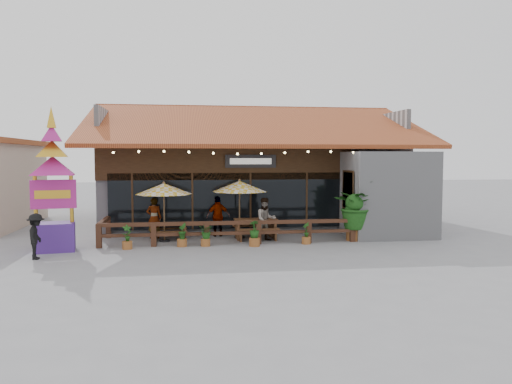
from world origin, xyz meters
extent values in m
plane|color=gray|center=(0.00, 0.00, 0.00)|extent=(100.00, 100.00, 0.00)
cube|color=#A8A9AD|center=(0.00, 7.00, 2.00)|extent=(14.00, 10.00, 4.00)
cube|color=#3C2513|center=(-1.50, 1.92, 3.20)|extent=(11.00, 0.16, 1.60)
cube|color=black|center=(-1.50, 1.90, 1.50)|extent=(10.00, 0.12, 2.40)
cube|color=#F0CB6C|center=(-1.50, 2.10, 1.50)|extent=(9.80, 0.05, 2.20)
cube|color=#A8A9AD|center=(5.25, 0.65, 1.80)|extent=(3.50, 2.70, 3.60)
cube|color=#B1221C|center=(3.44, 0.50, 2.00)|extent=(0.06, 1.20, 1.50)
cube|color=#3C2513|center=(3.43, 0.50, 2.00)|extent=(0.04, 1.34, 1.64)
cube|color=#A44F25|center=(0.00, 3.50, 4.90)|extent=(15.50, 7.05, 2.37)
cube|color=#A44F25|center=(0.00, 10.50, 4.90)|extent=(15.50, 7.05, 2.37)
cube|color=#A44F25|center=(0.00, 7.00, 6.02)|extent=(15.50, 0.30, 0.12)
cube|color=#A8A9AD|center=(-7.00, 7.00, 4.70)|extent=(0.20, 9.00, 1.80)
cube|color=#A8A9AD|center=(7.00, 7.00, 4.70)|extent=(0.20, 9.00, 1.80)
cube|color=black|center=(-0.50, 1.80, 3.20)|extent=(2.20, 0.10, 0.55)
cube|color=silver|center=(-0.50, 1.74, 3.20)|extent=(1.80, 0.02, 0.25)
cube|color=#3C2513|center=(-5.50, 1.86, 1.50)|extent=(0.08, 0.08, 2.40)
cube|color=#3C2513|center=(-3.00, 1.86, 1.50)|extent=(0.08, 0.08, 2.40)
cube|color=#3C2513|center=(-0.50, 1.86, 1.50)|extent=(0.08, 0.08, 2.40)
cube|color=#3C2513|center=(2.00, 1.86, 1.50)|extent=(0.08, 0.08, 2.40)
sphere|color=#FFE18C|center=(-6.00, 0.08, 3.55)|extent=(0.09, 0.09, 0.09)
sphere|color=#FFE18C|center=(-5.05, 0.08, 3.59)|extent=(0.09, 0.09, 0.09)
sphere|color=#FFE18C|center=(-4.10, 0.08, 3.60)|extent=(0.09, 0.09, 0.09)
sphere|color=#FFE18C|center=(-3.15, 0.08, 3.57)|extent=(0.09, 0.09, 0.09)
sphere|color=#FFE18C|center=(-2.20, 0.08, 3.53)|extent=(0.09, 0.09, 0.09)
sphere|color=#FFE18C|center=(-1.25, 0.08, 3.50)|extent=(0.09, 0.09, 0.09)
sphere|color=#FFE18C|center=(-0.30, 0.08, 3.51)|extent=(0.09, 0.09, 0.09)
sphere|color=#FFE18C|center=(0.65, 0.08, 3.55)|extent=(0.09, 0.09, 0.09)
sphere|color=#FFE18C|center=(1.60, 0.08, 3.59)|extent=(0.09, 0.09, 0.09)
sphere|color=#FFE18C|center=(2.55, 0.08, 3.60)|extent=(0.09, 0.09, 0.09)
sphere|color=#FFE18C|center=(3.50, 0.08, 3.57)|extent=(0.09, 0.09, 0.09)
cube|color=#472819|center=(-6.50, -0.50, 0.45)|extent=(0.20, 0.20, 0.90)
cube|color=#472819|center=(-4.50, -0.50, 0.45)|extent=(0.20, 0.20, 0.90)
cube|color=#472819|center=(-2.50, -0.50, 0.45)|extent=(0.20, 0.20, 0.90)
cube|color=#472819|center=(-0.50, -0.50, 0.45)|extent=(0.20, 0.20, 0.90)
cube|color=#472819|center=(1.50, -0.50, 0.45)|extent=(0.20, 0.20, 0.90)
cube|color=#472819|center=(3.30, -0.50, 0.45)|extent=(0.20, 0.20, 0.90)
cube|color=#472819|center=(-1.60, -0.50, 0.85)|extent=(9.80, 0.16, 0.14)
cube|color=#472819|center=(-1.60, -0.50, 0.45)|extent=(9.80, 0.12, 0.12)
cube|color=#472819|center=(-6.50, 0.75, 0.85)|extent=(0.16, 2.50, 0.14)
cube|color=#472819|center=(-6.50, 1.90, 0.45)|extent=(0.20, 0.20, 0.90)
cylinder|color=brown|center=(-4.14, 0.64, 1.13)|extent=(0.06, 0.06, 2.26)
cone|color=gold|center=(-4.14, 0.64, 2.12)|extent=(2.40, 2.40, 0.44)
sphere|color=brown|center=(-4.14, 0.64, 2.36)|extent=(0.10, 0.10, 0.10)
cylinder|color=black|center=(-4.14, 0.64, 0.03)|extent=(0.43, 0.43, 0.06)
cylinder|color=brown|center=(-1.07, 1.04, 1.16)|extent=(0.06, 0.06, 2.32)
cone|color=gold|center=(-1.07, 1.04, 2.17)|extent=(2.94, 2.94, 0.45)
sphere|color=brown|center=(-1.07, 1.04, 2.42)|extent=(0.10, 0.10, 0.10)
cylinder|color=black|center=(-1.07, 1.04, 0.03)|extent=(0.44, 0.44, 0.06)
cube|color=brown|center=(-3.96, 1.00, 0.66)|extent=(1.44, 0.70, 0.05)
cube|color=brown|center=(-4.58, 0.99, 0.33)|extent=(0.08, 0.63, 0.66)
cube|color=brown|center=(-3.33, 1.01, 0.33)|extent=(0.08, 0.63, 0.66)
cube|color=brown|center=(-3.95, 0.51, 0.39)|extent=(1.44, 0.28, 0.04)
cube|color=brown|center=(-3.97, 1.49, 0.39)|extent=(1.44, 0.28, 0.04)
cube|color=brown|center=(-0.44, 0.70, 0.80)|extent=(1.76, 0.86, 0.07)
cube|color=brown|center=(-1.20, 0.68, 0.40)|extent=(0.11, 0.76, 0.80)
cube|color=brown|center=(0.32, 0.72, 0.40)|extent=(0.11, 0.76, 0.80)
cube|color=brown|center=(-0.42, 0.10, 0.48)|extent=(1.74, 0.35, 0.05)
cube|color=brown|center=(-0.46, 1.29, 0.48)|extent=(1.74, 0.35, 0.05)
cube|color=#47227F|center=(-7.97, -0.90, 0.51)|extent=(1.52, 1.24, 1.03)
cube|color=#B2207F|center=(-7.97, -0.90, 2.05)|extent=(1.55, 0.47, 1.03)
cube|color=gold|center=(-7.97, -1.02, 2.05)|extent=(1.19, 0.23, 0.30)
cylinder|color=gold|center=(-8.57, -0.90, 1.88)|extent=(0.14, 0.14, 1.71)
cylinder|color=gold|center=(-7.37, -0.90, 1.88)|extent=(0.14, 0.14, 1.71)
pyramid|color=#B2207F|center=(-7.97, -0.90, 3.42)|extent=(2.37, 2.37, 0.68)
pyramid|color=gold|center=(-7.97, -0.90, 3.98)|extent=(1.68, 1.68, 0.60)
pyramid|color=#B2207F|center=(-7.97, -0.90, 4.54)|extent=(1.09, 1.09, 0.60)
pyramid|color=gold|center=(-7.97, -0.90, 5.18)|extent=(0.49, 0.49, 0.77)
cylinder|color=brown|center=(3.47, -0.23, 0.24)|extent=(0.65, 0.65, 0.47)
imported|color=#1C5518|center=(3.47, -0.23, 1.44)|extent=(2.22, 2.29, 1.94)
sphere|color=#1C5518|center=(3.63, -0.34, 1.08)|extent=(0.65, 0.65, 0.65)
sphere|color=#1C5518|center=(3.34, -0.08, 1.29)|extent=(0.56, 0.56, 0.56)
imported|color=#3C2513|center=(-4.60, 1.47, 0.85)|extent=(0.63, 0.43, 1.70)
imported|color=#3C2513|center=(-0.10, 0.18, 0.87)|extent=(0.94, 0.78, 1.74)
imported|color=#3C2513|center=(-1.92, 1.61, 0.86)|extent=(1.05, 0.55, 1.71)
imported|color=black|center=(-8.20, -2.32, 0.76)|extent=(0.66, 1.04, 1.53)
cylinder|color=brown|center=(-5.43, -0.90, 0.15)|extent=(0.37, 0.37, 0.29)
imported|color=#1C5518|center=(-5.43, -0.90, 0.60)|extent=(0.37, 0.31, 0.61)
cylinder|color=brown|center=(-3.44, -0.64, 0.15)|extent=(0.37, 0.37, 0.30)
imported|color=#1C5518|center=(-3.44, -0.64, 0.60)|extent=(0.35, 0.40, 0.61)
cylinder|color=brown|center=(-2.56, -0.70, 0.14)|extent=(0.36, 0.36, 0.29)
imported|color=#1C5518|center=(-2.56, -0.70, 0.58)|extent=(0.58, 0.51, 0.59)
cylinder|color=brown|center=(-0.72, -0.97, 0.16)|extent=(0.41, 0.41, 0.32)
imported|color=#1C5518|center=(-0.72, -0.97, 0.66)|extent=(0.48, 0.48, 0.67)
cylinder|color=brown|center=(1.34, -0.77, 0.14)|extent=(0.35, 0.35, 0.28)
imported|color=#1C5518|center=(1.34, -0.77, 0.57)|extent=(0.28, 0.35, 0.57)
camera|label=1|loc=(-3.33, -19.50, 3.37)|focal=35.00mm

